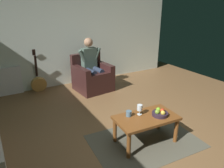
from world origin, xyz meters
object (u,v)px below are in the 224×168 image
Objects in this scene: person_seated at (92,63)px; candle_jar at (129,114)px; armchair at (92,77)px; guitar at (39,83)px; coffee_table at (146,121)px; fruit_bowl at (160,113)px; wine_glass_near at (140,108)px.

candle_jar is (0.41, 2.24, -0.20)m from person_seated.
armchair is at bearing 90.00° from person_seated.
guitar is (1.19, -0.53, -0.46)m from person_seated.
fruit_bowl reaches higher than coffee_table.
person_seated is at bearing -89.70° from fruit_bowl.
fruit_bowl is (-0.01, 2.46, -0.21)m from person_seated.
candle_jar is (0.22, -0.15, 0.11)m from coffee_table.
person_seated is 1.32× the size of coffee_table.
fruit_bowl is (-0.20, 0.07, 0.11)m from coffee_table.
guitar is at bearing -71.03° from coffee_table.
armchair is at bearing -96.02° from wine_glass_near.
wine_glass_near is (0.05, -0.11, 0.18)m from coffee_table.
guitar reaches higher than armchair.
guitar is (1.19, -0.53, -0.10)m from armchair.
fruit_bowl is (-0.01, 2.45, 0.16)m from armchair.
armchair is 2.30m from wine_glass_near.
armchair reaches higher than fruit_bowl.
guitar reaches higher than fruit_bowl.
fruit_bowl is 2.79× the size of candle_jar.
candle_jar is (-0.79, 2.77, 0.26)m from guitar.
wine_glass_near is at bearing 77.92° from person_seated.
candle_jar is (0.42, -0.21, 0.00)m from fruit_bowl.
candle_jar is at bearing -27.02° from fruit_bowl.
wine_glass_near is 1.88× the size of candle_jar.
person_seated is 14.79× the size of candle_jar.
person_seated is 7.85× the size of wine_glass_near.
candle_jar reaches higher than coffee_table.
fruit_bowl is (-1.21, 2.98, 0.25)m from guitar.
candle_jar is at bearing -34.15° from coffee_table.
coffee_table is 0.94× the size of guitar.
armchair is 0.85× the size of guitar.
person_seated is at bearing -94.57° from coffee_table.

